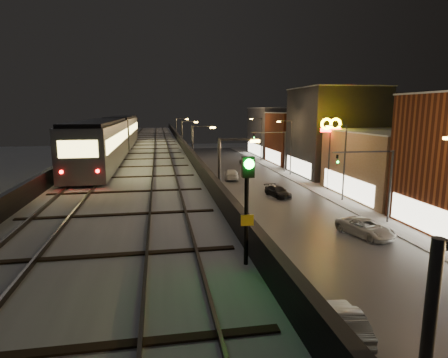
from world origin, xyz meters
TOP-DOWN VIEW (x-y plane):
  - road_surface at (7.50, 35.00)m, footprint 17.00×120.00m
  - sidewalk_right at (17.50, 35.00)m, footprint 4.00×120.00m
  - under_viaduct_pavement at (-6.00, 35.00)m, footprint 11.00×120.00m
  - elevated_viaduct at (-6.00, 31.84)m, footprint 9.00×100.00m
  - viaduct_trackbed at (-6.01, 31.97)m, footprint 8.40×100.00m
  - viaduct_parapet_streetside at (-1.65, 32.00)m, footprint 0.30×100.00m
  - viaduct_parapet_far at (-10.35, 32.00)m, footprint 0.30×100.00m
  - building_c at (23.99, 32.00)m, footprint 12.20×15.20m
  - building_d at (23.99, 48.00)m, footprint 12.20×13.20m
  - building_e at (23.99, 62.00)m, footprint 12.20×12.20m
  - building_f at (23.99, 76.00)m, footprint 12.20×16.20m
  - streetlight_left_1 at (-0.43, 13.00)m, footprint 2.57×0.28m
  - streetlight_left_2 at (-0.43, 31.00)m, footprint 2.57×0.28m
  - streetlight_right_2 at (16.73, 31.00)m, footprint 2.56×0.28m
  - streetlight_left_3 at (-0.43, 49.00)m, footprint 2.57×0.28m
  - streetlight_right_3 at (16.73, 49.00)m, footprint 2.56×0.28m
  - streetlight_left_4 at (-0.43, 67.00)m, footprint 2.57×0.28m
  - streetlight_right_4 at (16.73, 67.00)m, footprint 2.56×0.28m
  - traffic_light_rig_a at (15.84, 22.00)m, footprint 6.10×0.34m
  - traffic_light_rig_b at (15.84, 52.00)m, footprint 6.10×0.34m
  - subway_train at (-8.50, 28.51)m, footprint 2.75×33.84m
  - rail_signal at (-2.10, -0.10)m, footprint 0.33×0.42m
  - car_taxi at (0.93, 10.49)m, footprint 2.93×4.44m
  - car_near_white at (4.22, 5.97)m, footprint 1.85×4.15m
  - car_mid_dark at (6.70, 46.96)m, footprint 2.94×5.52m
  - car_onc_dark at (12.82, 18.83)m, footprint 3.91×5.73m
  - car_onc_white at (10.06, 34.20)m, footprint 2.75×4.80m
  - car_onc_red at (12.18, 61.25)m, footprint 1.80×3.73m
  - sign_mcdonalds at (18.00, 37.04)m, footprint 2.85×0.40m

SIDE VIEW (x-z plane):
  - road_surface at x=7.50m, z-range 0.00..0.06m
  - under_viaduct_pavement at x=-6.00m, z-range 0.00..0.06m
  - sidewalk_right at x=17.50m, z-range 0.00..0.14m
  - car_onc_red at x=12.18m, z-range 0.00..1.23m
  - car_onc_white at x=10.06m, z-range 0.00..1.31m
  - car_near_white at x=4.22m, z-range 0.00..1.32m
  - car_taxi at x=0.93m, z-range 0.00..1.41m
  - car_onc_dark at x=12.82m, z-range 0.00..1.46m
  - car_mid_dark at x=6.70m, z-range 0.00..1.52m
  - building_c at x=23.99m, z-range 0.00..8.16m
  - traffic_light_rig_a at x=15.84m, z-range 1.00..8.00m
  - traffic_light_rig_b at x=15.84m, z-range 1.00..8.00m
  - building_e at x=23.99m, z-range 0.00..10.16m
  - streetlight_left_1 at x=-0.43m, z-range 0.74..9.74m
  - streetlight_left_2 at x=-0.43m, z-range 0.74..9.74m
  - streetlight_right_2 at x=16.73m, z-range 0.74..9.74m
  - streetlight_left_3 at x=-0.43m, z-range 0.74..9.74m
  - streetlight_right_3 at x=16.73m, z-range 0.74..9.74m
  - streetlight_left_4 at x=-0.43m, z-range 0.74..9.74m
  - streetlight_right_4 at x=16.73m, z-range 0.74..9.74m
  - building_f at x=23.99m, z-range 0.00..11.16m
  - elevated_viaduct at x=-6.00m, z-range 2.47..8.77m
  - viaduct_trackbed at x=-6.01m, z-range 6.23..6.55m
  - viaduct_parapet_streetside at x=-1.65m, z-range 6.30..7.40m
  - viaduct_parapet_far at x=-10.35m, z-range 6.30..7.40m
  - building_d at x=23.99m, z-range 0.00..14.16m
  - sign_mcdonalds at x=18.00m, z-range 2.95..12.56m
  - subway_train at x=-8.50m, z-range 6.61..9.89m
  - rail_signal at x=-2.10m, z-range 7.22..10.11m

